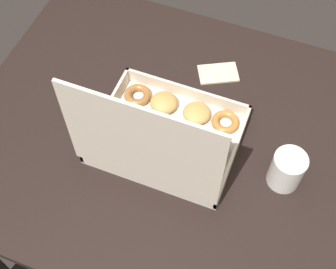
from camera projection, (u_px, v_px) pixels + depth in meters
ground_plane at (173, 234)px, 1.87m from camera, size 8.00×8.00×0.00m
dining_table at (175, 154)px, 1.32m from camera, size 1.11×0.89×0.75m
donut_box at (164, 137)px, 1.16m from camera, size 0.36×0.30×0.34m
coffee_mug at (287, 169)px, 1.12m from camera, size 0.08×0.08×0.10m
paper_napkin at (218, 73)px, 1.34m from camera, size 0.13×0.11×0.01m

